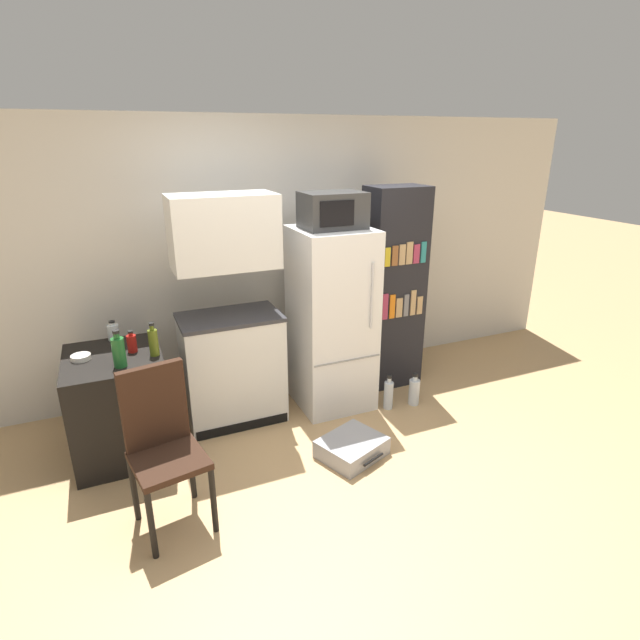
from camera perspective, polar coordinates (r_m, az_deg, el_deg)
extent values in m
plane|color=tan|center=(3.47, 3.74, -20.15)|extent=(24.00, 24.00, 0.00)
cube|color=beige|center=(4.68, -4.91, 7.43)|extent=(6.40, 0.10, 2.43)
cube|color=black|center=(4.01, -21.95, -8.92)|extent=(0.67, 0.75, 0.78)
cube|color=silver|center=(4.19, -9.93, -5.58)|extent=(0.79, 0.49, 0.89)
cube|color=#333338|center=(4.01, -10.32, 0.33)|extent=(0.80, 0.50, 0.03)
cube|color=silver|center=(3.84, -10.96, 9.88)|extent=(0.79, 0.42, 0.55)
cube|color=black|center=(4.17, -8.75, -11.97)|extent=(0.75, 0.01, 0.08)
cube|color=white|center=(4.25, 1.34, 0.05)|extent=(0.62, 0.63, 1.56)
cube|color=gray|center=(4.08, 3.18, -4.66)|extent=(0.59, 0.01, 0.01)
cylinder|color=silver|center=(3.97, 5.99, 2.73)|extent=(0.02, 0.02, 0.54)
cube|color=#333333|center=(4.02, 1.44, 12.44)|extent=(0.49, 0.35, 0.28)
cube|color=black|center=(3.84, 1.99, 12.06)|extent=(0.28, 0.01, 0.19)
cube|color=black|center=(4.63, 8.33, 3.46)|extent=(0.52, 0.34, 1.85)
cube|color=#A33351|center=(4.42, 7.45, 1.51)|extent=(0.05, 0.01, 0.24)
cube|color=orange|center=(4.46, 8.25, 1.52)|extent=(0.05, 0.01, 0.22)
cube|color=tan|center=(4.50, 9.03, 1.39)|extent=(0.06, 0.01, 0.18)
cube|color=slate|center=(4.54, 9.82, 1.66)|extent=(0.05, 0.01, 0.20)
cube|color=tan|center=(4.57, 10.60, 1.95)|extent=(0.05, 0.01, 0.23)
cube|color=tan|center=(4.62, 11.32, 1.66)|extent=(0.05, 0.01, 0.17)
cube|color=gold|center=(4.30, 7.72, 7.13)|extent=(0.05, 0.01, 0.16)
cube|color=brown|center=(4.34, 8.56, 7.27)|extent=(0.06, 0.01, 0.17)
cube|color=tan|center=(4.37, 9.38, 7.37)|extent=(0.06, 0.01, 0.18)
cube|color=tan|center=(4.41, 10.19, 7.54)|extent=(0.06, 0.01, 0.19)
cube|color=#A33351|center=(4.45, 10.97, 7.43)|extent=(0.06, 0.01, 0.17)
cube|color=teal|center=(4.49, 11.75, 7.59)|extent=(0.05, 0.01, 0.18)
cylinder|color=silver|center=(4.13, -22.55, -1.32)|extent=(0.08, 0.08, 0.12)
cylinder|color=silver|center=(4.10, -22.68, -0.41)|extent=(0.04, 0.04, 0.02)
cylinder|color=black|center=(4.10, -22.71, -0.19)|extent=(0.04, 0.04, 0.01)
cylinder|color=#566619|center=(3.72, -18.49, -2.47)|extent=(0.07, 0.07, 0.19)
cylinder|color=#566619|center=(3.68, -18.68, -0.85)|extent=(0.03, 0.03, 0.03)
cylinder|color=black|center=(3.68, -18.73, -0.46)|extent=(0.03, 0.03, 0.02)
cylinder|color=#1E6028|center=(3.62, -22.00, -3.46)|extent=(0.09, 0.09, 0.20)
cylinder|color=#1E6028|center=(3.58, -22.25, -1.69)|extent=(0.04, 0.04, 0.04)
cylinder|color=black|center=(3.57, -22.31, -1.26)|extent=(0.04, 0.04, 0.02)
cylinder|color=#AD1914|center=(3.85, -20.70, -2.54)|extent=(0.07, 0.07, 0.13)
cylinder|color=#AD1914|center=(3.82, -20.83, -1.51)|extent=(0.03, 0.03, 0.02)
cylinder|color=black|center=(3.82, -20.87, -1.26)|extent=(0.04, 0.04, 0.01)
cylinder|color=silver|center=(3.87, -25.66, -3.87)|extent=(0.13, 0.13, 0.04)
cylinder|color=black|center=(3.12, -18.69, -21.35)|extent=(0.04, 0.04, 0.45)
cylinder|color=black|center=(3.20, -12.08, -19.50)|extent=(0.04, 0.04, 0.45)
cylinder|color=black|center=(3.41, -20.49, -17.66)|extent=(0.04, 0.04, 0.45)
cylinder|color=black|center=(3.47, -14.47, -16.10)|extent=(0.04, 0.04, 0.45)
cube|color=#331E14|center=(3.15, -16.89, -15.12)|extent=(0.47, 0.47, 0.04)
cube|color=#331E14|center=(3.15, -18.42, -9.26)|extent=(0.38, 0.12, 0.52)
cube|color=#99999E|center=(3.84, 3.65, -14.33)|extent=(0.56, 0.51, 0.14)
cylinder|color=black|center=(3.73, 6.12, -15.57)|extent=(0.20, 0.09, 0.02)
cylinder|color=silver|center=(4.44, 7.83, -8.52)|extent=(0.08, 0.08, 0.25)
cylinder|color=silver|center=(4.37, 7.92, -6.83)|extent=(0.04, 0.04, 0.04)
cylinder|color=black|center=(4.35, 7.94, -6.42)|extent=(0.04, 0.04, 0.03)
cylinder|color=silver|center=(4.54, 10.70, -8.10)|extent=(0.10, 0.10, 0.23)
cylinder|color=silver|center=(4.48, 10.81, -6.55)|extent=(0.04, 0.04, 0.04)
cylinder|color=black|center=(4.46, 10.84, -6.18)|extent=(0.05, 0.05, 0.02)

